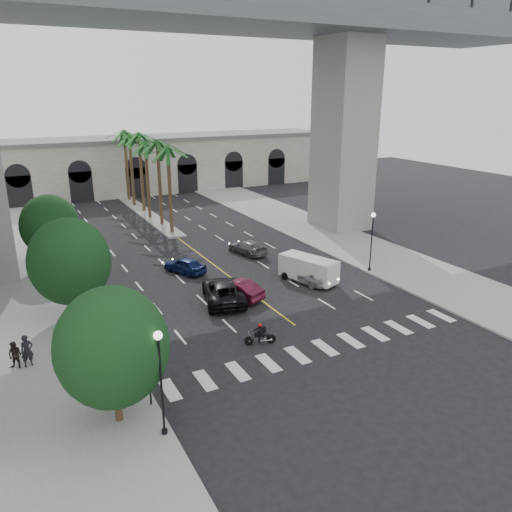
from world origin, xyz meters
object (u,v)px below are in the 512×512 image
at_px(traffic_signal_far, 128,330).
at_px(car_a, 308,275).
at_px(cargo_van, 309,269).
at_px(pedestrian_a, 27,351).
at_px(motorcycle_rider, 261,335).
at_px(car_b, 236,289).
at_px(pedestrian_b, 15,355).
at_px(lamp_post_left_near, 161,375).
at_px(lamp_post_right, 372,237).
at_px(lamp_post_left_far, 81,249).
at_px(traffic_signal_near, 148,363).
at_px(car_e, 185,265).
at_px(car_c, 223,291).
at_px(car_d, 248,247).

bearing_deg(traffic_signal_far, car_a, 22.41).
distance_m(cargo_van, pedestrian_a, 22.12).
bearing_deg(motorcycle_rider, car_a, 58.78).
height_order(car_b, pedestrian_b, pedestrian_b).
distance_m(lamp_post_left_near, motorcycle_rider, 10.26).
xyz_separation_m(lamp_post_right, car_b, (-12.90, 0.09, -2.48)).
distance_m(lamp_post_left_near, lamp_post_left_far, 21.00).
distance_m(traffic_signal_near, motorcycle_rider, 8.83).
distance_m(lamp_post_left_near, car_e, 22.11).
bearing_deg(lamp_post_left_far, car_a, -25.06).
distance_m(lamp_post_left_near, traffic_signal_far, 6.54).
bearing_deg(traffic_signal_near, lamp_post_left_far, 90.31).
relative_size(lamp_post_left_near, car_b, 1.19).
height_order(car_c, car_e, car_c).
bearing_deg(cargo_van, lamp_post_left_far, 135.68).
relative_size(traffic_signal_near, car_c, 0.61).
xyz_separation_m(traffic_signal_far, cargo_van, (16.60, 6.93, -1.33)).
xyz_separation_m(motorcycle_rider, car_e, (0.24, 14.57, 0.05)).
distance_m(lamp_post_right, car_a, 6.76).
height_order(car_b, car_e, car_b).
relative_size(traffic_signal_near, pedestrian_a, 1.92).
bearing_deg(car_e, motorcycle_rider, 64.43).
relative_size(car_c, pedestrian_a, 3.16).
bearing_deg(motorcycle_rider, lamp_post_left_near, -127.70).
height_order(traffic_signal_near, pedestrian_b, traffic_signal_near).
bearing_deg(motorcycle_rider, car_e, 106.04).
bearing_deg(traffic_signal_far, car_d, 46.10).
bearing_deg(car_a, lamp_post_left_far, -38.61).
xyz_separation_m(car_a, pedestrian_a, (-21.56, -3.91, 0.38)).
distance_m(lamp_post_left_near, cargo_van, 21.53).
bearing_deg(lamp_post_left_far, cargo_van, -24.38).
bearing_deg(car_d, pedestrian_a, 20.60).
xyz_separation_m(car_b, cargo_van, (6.80, 0.34, 0.44)).
relative_size(lamp_post_right, traffic_signal_near, 1.47).
relative_size(car_c, car_d, 1.31).
distance_m(lamp_post_left_near, pedestrian_a, 10.85).
height_order(traffic_signal_far, pedestrian_a, traffic_signal_far).
bearing_deg(lamp_post_right, car_c, 179.76).
distance_m(car_e, cargo_van, 10.85).
bearing_deg(car_e, car_b, 77.56).
bearing_deg(car_e, cargo_van, 115.89).
bearing_deg(car_c, lamp_post_left_far, -26.40).
xyz_separation_m(lamp_post_right, motorcycle_rider, (-14.70, -7.26, -2.57)).
bearing_deg(car_b, traffic_signal_far, 11.57).
relative_size(lamp_post_left_near, lamp_post_left_far, 1.00).
relative_size(lamp_post_left_near, traffic_signal_near, 1.47).
height_order(car_a, car_d, car_a).
bearing_deg(car_b, car_a, 159.19).
distance_m(motorcycle_rider, car_d, 18.51).
distance_m(car_c, car_d, 11.79).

